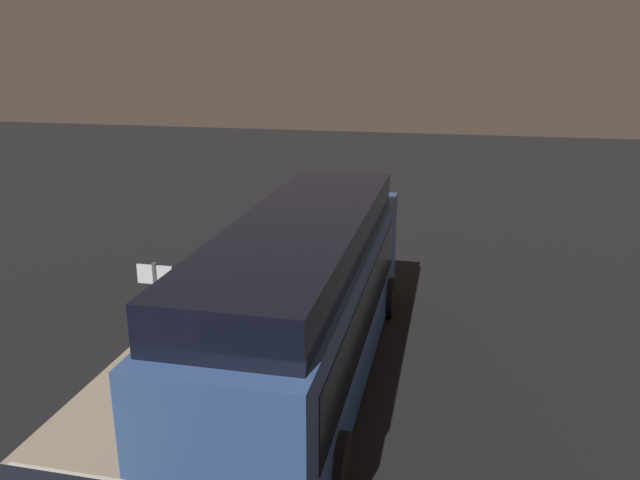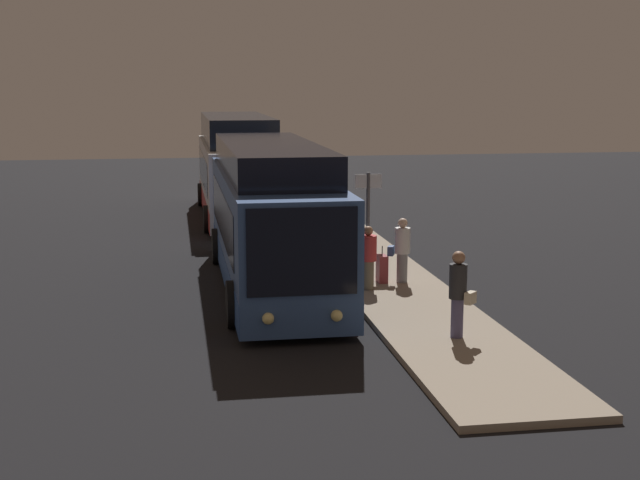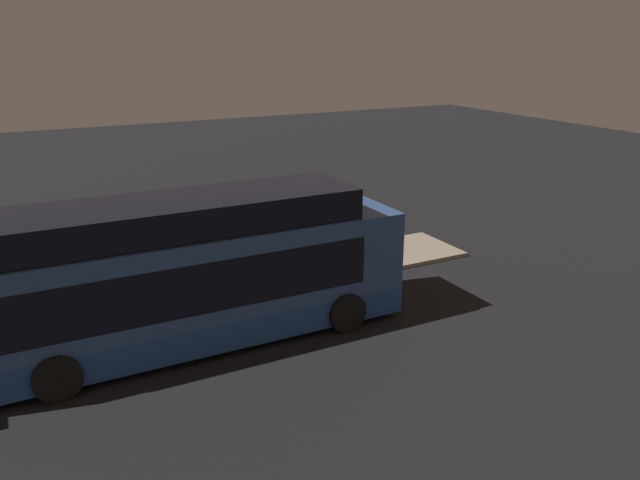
# 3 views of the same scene
# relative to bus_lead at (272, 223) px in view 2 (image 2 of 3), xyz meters

# --- Properties ---
(ground) EXTENTS (80.00, 80.00, 0.00)m
(ground) POSITION_rel_bus_lead_xyz_m (0.17, 0.07, -1.66)
(ground) COLOR black
(platform) EXTENTS (20.00, 2.62, 0.14)m
(platform) POSITION_rel_bus_lead_xyz_m (0.17, 2.98, -1.59)
(platform) COLOR gray
(platform) RESTS_ON ground
(bus_lead) EXTENTS (10.77, 2.78, 3.66)m
(bus_lead) POSITION_rel_bus_lead_xyz_m (0.00, 0.00, 0.00)
(bus_lead) COLOR #33518C
(bus_lead) RESTS_ON ground
(bus_second) EXTENTS (10.75, 2.90, 3.90)m
(bus_second) POSITION_rel_bus_lead_xyz_m (-12.31, 0.00, 0.06)
(bus_second) COLOR silver
(bus_second) RESTS_ON ground
(passenger_boarding) EXTENTS (0.60, 0.60, 1.76)m
(passenger_boarding) POSITION_rel_bus_lead_xyz_m (5.67, 3.10, -0.56)
(passenger_boarding) COLOR #4C476B
(passenger_boarding) RESTS_ON platform
(passenger_waiting) EXTENTS (0.59, 0.59, 1.58)m
(passenger_waiting) POSITION_rel_bus_lead_xyz_m (1.26, 2.23, -0.69)
(passenger_waiting) COLOR #6B604C
(passenger_waiting) RESTS_ON platform
(passenger_with_bags) EXTENTS (0.53, 0.65, 1.65)m
(passenger_with_bags) POSITION_rel_bus_lead_xyz_m (0.63, 3.24, -0.64)
(passenger_with_bags) COLOR gray
(passenger_with_bags) RESTS_ON platform
(suitcase) EXTENTS (0.44, 0.23, 0.94)m
(suitcase) POSITION_rel_bus_lead_xyz_m (0.55, 2.75, -1.17)
(suitcase) COLOR maroon
(suitcase) RESTS_ON platform
(sign_post) EXTENTS (0.10, 0.72, 2.65)m
(sign_post) POSITION_rel_bus_lead_xyz_m (-1.07, 2.73, 0.12)
(sign_post) COLOR #4C4C51
(sign_post) RESTS_ON platform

